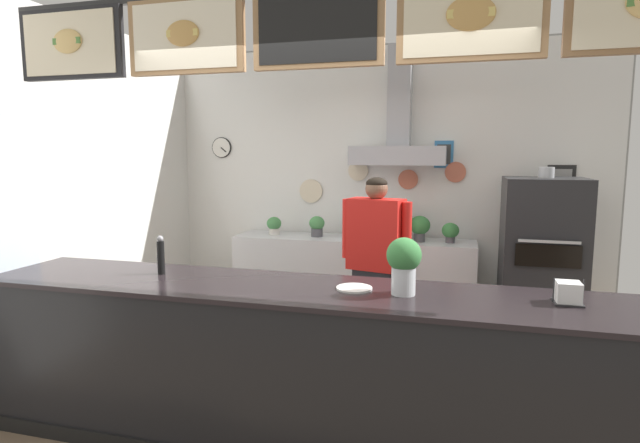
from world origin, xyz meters
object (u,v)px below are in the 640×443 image
object	(u,v)px
espresso_machine	(377,222)
pepper_grinder	(161,255)
potted_sage	(317,225)
napkin_holder	(568,293)
potted_basil	(274,225)
basil_vase	(404,264)
pizza_oven	(541,262)
condiment_plate	(354,288)
potted_oregano	(450,231)
shop_worker	(375,269)
potted_rosemary	(420,227)

from	to	relation	value
espresso_machine	pepper_grinder	size ratio (longest dim) A/B	2.19
potted_sage	napkin_holder	xyz separation A→B (m)	(2.10, -2.48, 0.05)
potted_basil	basil_vase	bearing A→B (deg)	-55.56
pizza_oven	napkin_holder	bearing A→B (deg)	-94.75
napkin_holder	condiment_plate	size ratio (longest dim) A/B	0.71
pizza_oven	espresso_machine	size ratio (longest dim) A/B	2.95
espresso_machine	potted_oregano	size ratio (longest dim) A/B	2.74
potted_basil	basil_vase	size ratio (longest dim) A/B	0.61
potted_basil	basil_vase	xyz separation A→B (m)	(1.74, -2.53, 0.19)
shop_worker	potted_basil	bearing A→B (deg)	-29.87
pizza_oven	napkin_holder	world-z (taller)	pizza_oven
potted_rosemary	condiment_plate	bearing A→B (deg)	-94.45
shop_worker	potted_sage	size ratio (longest dim) A/B	7.14
basil_vase	espresso_machine	bearing A→B (deg)	102.40
pizza_oven	condiment_plate	size ratio (longest dim) A/B	7.86
espresso_machine	basil_vase	world-z (taller)	basil_vase
pizza_oven	basil_vase	bearing A→B (deg)	-115.13
napkin_holder	potted_rosemary	bearing A→B (deg)	111.79
potted_oregano	condiment_plate	distance (m)	2.52
potted_oregano	potted_rosemary	xyz separation A→B (m)	(-0.31, -0.01, 0.04)
potted_sage	condiment_plate	size ratio (longest dim) A/B	1.06
pizza_oven	condiment_plate	world-z (taller)	pizza_oven
potted_basil	pepper_grinder	distance (m)	2.47
potted_oregano	potted_sage	size ratio (longest dim) A/B	0.92
potted_rosemary	basil_vase	xyz separation A→B (m)	(0.10, -2.50, 0.14)
potted_oregano	basil_vase	size ratio (longest dim) A/B	0.63
pepper_grinder	pizza_oven	bearing A→B (deg)	39.21
basil_vase	shop_worker	bearing A→B (deg)	106.16
potted_rosemary	condiment_plate	world-z (taller)	potted_rosemary
potted_rosemary	potted_basil	bearing A→B (deg)	178.85
potted_rosemary	condiment_plate	xyz separation A→B (m)	(-0.19, -2.46, -0.04)
potted_oregano	basil_vase	bearing A→B (deg)	-94.82
basil_vase	potted_basil	bearing A→B (deg)	124.44
pepper_grinder	condiment_plate	size ratio (longest dim) A/B	1.21
potted_sage	condiment_plate	xyz separation A→B (m)	(0.94, -2.50, 0.00)
shop_worker	potted_oregano	size ratio (longest dim) A/B	7.78
pepper_grinder	basil_vase	bearing A→B (deg)	-2.54
potted_sage	pizza_oven	bearing A→B (deg)	-6.93
potted_sage	pepper_grinder	world-z (taller)	pepper_grinder
shop_worker	potted_rosemary	size ratio (longest dim) A/B	5.96
pepper_grinder	espresso_machine	bearing A→B (deg)	66.13
potted_basil	pepper_grinder	bearing A→B (deg)	-87.29
espresso_machine	condiment_plate	size ratio (longest dim) A/B	2.66
pizza_oven	condiment_plate	distance (m)	2.61
potted_oregano	potted_basil	size ratio (longest dim) A/B	1.03
potted_basil	pepper_grinder	size ratio (longest dim) A/B	0.78
potted_sage	condiment_plate	world-z (taller)	potted_sage
napkin_holder	pepper_grinder	xyz separation A→B (m)	(-2.49, 0.02, 0.07)
potted_basil	basil_vase	world-z (taller)	basil_vase
pizza_oven	potted_basil	distance (m)	2.82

